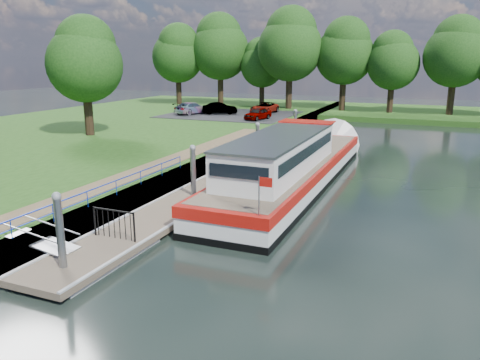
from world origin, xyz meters
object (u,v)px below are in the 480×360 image
at_px(car_b, 220,108).
at_px(barge, 295,165).
at_px(car_a, 258,114).
at_px(car_c, 192,108).
at_px(pontoon, 230,179).
at_px(car_d, 264,108).

bearing_deg(car_b, barge, -170.59).
xyz_separation_m(car_a, car_b, (-5.78, 3.03, 0.04)).
relative_size(barge, car_c, 4.58).
relative_size(pontoon, barge, 1.42).
bearing_deg(car_b, car_a, -142.07).
height_order(pontoon, car_d, car_d).
bearing_deg(car_a, car_c, -179.45).
relative_size(pontoon, car_a, 8.26).
distance_m(car_b, car_c, 3.26).
xyz_separation_m(pontoon, car_a, (-6.37, 21.64, 1.27)).
xyz_separation_m(barge, car_b, (-15.75, 23.51, 0.40)).
height_order(pontoon, barge, barge).
bearing_deg(car_c, car_d, -138.35).
bearing_deg(car_d, car_c, -149.55).
bearing_deg(car_c, car_b, -145.97).
distance_m(barge, car_b, 28.30).
bearing_deg(barge, car_c, 129.99).
height_order(pontoon, car_c, car_c).
bearing_deg(car_d, pontoon, -70.15).
relative_size(car_b, car_d, 0.87).
bearing_deg(pontoon, car_b, 116.23).
relative_size(barge, car_b, 5.31).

